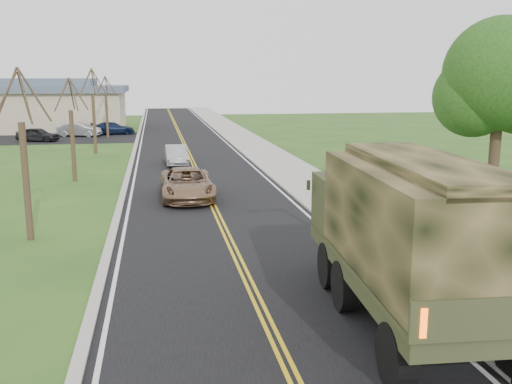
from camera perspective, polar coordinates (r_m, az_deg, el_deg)
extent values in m
plane|color=#274D19|center=(12.47, 2.59, -15.87)|extent=(160.00, 160.00, 0.00)
cube|color=black|center=(51.19, -7.23, 4.87)|extent=(8.00, 120.00, 0.01)
cube|color=#9E998E|center=(51.55, -2.60, 5.05)|extent=(0.30, 120.00, 0.12)
cube|color=#9E998E|center=(51.81, -0.68, 5.08)|extent=(3.20, 120.00, 0.10)
cube|color=#9E998E|center=(51.16, -11.89, 4.76)|extent=(0.30, 120.00, 0.10)
cylinder|color=#38281C|center=(24.99, 22.71, 3.15)|extent=(0.44, 0.44, 5.04)
sphere|color=#1B4213|center=(24.79, 23.30, 10.78)|extent=(4.50, 4.50, 4.50)
sphere|color=#1B4213|center=(24.80, 20.94, 8.87)|extent=(3.24, 3.24, 3.24)
cylinder|color=#38281C|center=(21.61, -22.00, 0.91)|extent=(0.24, 0.24, 4.20)
cylinder|color=#38281C|center=(21.34, -21.27, 9.04)|extent=(1.01, 0.33, 1.90)
cylinder|color=#38281C|center=(21.91, -22.16, 8.81)|extent=(0.13, 1.29, 1.74)
cylinder|color=#38281C|center=(21.59, -23.71, 8.88)|extent=(0.98, 0.43, 1.90)
cylinder|color=#38281C|center=(20.94, -23.92, 8.60)|extent=(0.79, 1.05, 1.77)
cylinder|color=#38281C|center=(20.85, -22.12, 8.94)|extent=(0.58, 0.90, 1.90)
cylinder|color=#38281C|center=(33.34, -17.84, 4.39)|extent=(0.24, 0.24, 3.96)
cylinder|color=#38281C|center=(33.20, -17.33, 9.34)|extent=(0.96, 0.32, 1.79)
cylinder|color=#38281C|center=(33.71, -17.94, 9.20)|extent=(0.12, 1.22, 1.65)
cylinder|color=#38281C|center=(33.37, -18.84, 9.26)|extent=(0.93, 0.41, 1.79)
cylinder|color=#38281C|center=(32.75, -18.88, 9.10)|extent=(0.75, 0.99, 1.67)
cylinder|color=#38281C|center=(32.72, -17.79, 9.29)|extent=(0.55, 0.85, 1.80)
cylinder|color=#38281C|center=(45.18, -15.86, 6.50)|extent=(0.24, 0.24, 4.44)
cylinder|color=#38281C|center=(45.13, -15.42, 10.59)|extent=(1.07, 0.35, 2.00)
cylinder|color=#38281C|center=(45.69, -15.95, 10.46)|extent=(0.13, 1.36, 1.84)
cylinder|color=#38281C|center=(45.28, -16.68, 10.52)|extent=(1.03, 0.46, 2.00)
cylinder|color=#38281C|center=(44.59, -16.68, 10.41)|extent=(0.83, 1.10, 1.87)
cylinder|color=#38281C|center=(44.58, -15.77, 10.57)|extent=(0.61, 0.95, 2.01)
cylinder|color=#38281C|center=(57.12, -14.68, 7.30)|extent=(0.24, 0.24, 4.08)
cylinder|color=#38281C|center=(57.09, -14.35, 10.27)|extent=(0.99, 0.33, 1.84)
cylinder|color=#38281C|center=(57.60, -14.75, 10.19)|extent=(0.13, 1.25, 1.69)
cylinder|color=#38281C|center=(57.21, -15.27, 10.23)|extent=(0.95, 0.42, 1.85)
cylinder|color=#38281C|center=(56.57, -15.25, 10.15)|extent=(0.77, 1.02, 1.72)
cylinder|color=#38281C|center=(56.58, -14.60, 10.26)|extent=(0.57, 0.88, 1.85)
cube|color=tan|center=(68.27, -21.64, 7.53)|extent=(20.00, 12.00, 4.20)
cube|color=#475466|center=(68.18, -21.79, 9.54)|extent=(21.00, 13.00, 0.70)
cube|color=#475466|center=(68.18, -21.83, 10.13)|extent=(14.00, 8.00, 0.90)
cube|color=black|center=(57.60, -17.57, 5.15)|extent=(18.00, 10.00, 0.02)
cylinder|color=black|center=(11.32, 13.86, -15.63)|extent=(0.48, 1.28, 1.26)
cylinder|color=black|center=(14.51, 8.85, -9.26)|extent=(0.48, 1.28, 1.26)
cylinder|color=black|center=(15.30, 17.67, -8.58)|extent=(0.48, 1.28, 1.26)
cylinder|color=black|center=(15.97, 7.34, -7.27)|extent=(0.48, 1.28, 1.26)
cylinder|color=black|center=(16.69, 15.44, -6.77)|extent=(0.48, 1.28, 1.26)
cube|color=#373D21|center=(14.07, 14.43, -7.68)|extent=(3.25, 8.17, 0.40)
cube|color=#373D21|center=(16.46, 11.03, -1.24)|extent=(2.88, 2.34, 1.60)
cube|color=black|center=(17.38, 10.05, 0.22)|extent=(2.52, 0.25, 0.80)
cube|color=#373D21|center=(13.13, 15.99, -7.84)|extent=(3.24, 6.23, 0.17)
cube|color=black|center=(12.79, 16.28, -2.75)|extent=(3.24, 6.23, 2.29)
cube|color=black|center=(12.56, 16.59, 2.58)|extent=(2.21, 6.17, 0.29)
cube|color=#373D21|center=(10.48, 22.45, -11.58)|extent=(2.86, 0.32, 0.74)
cube|color=#FF590C|center=(9.92, 16.40, -12.48)|extent=(0.12, 0.05, 0.51)
imported|color=#8E6C50|center=(27.41, -6.92, 0.81)|extent=(2.45, 5.27, 1.46)
imported|color=#AFB0B4|center=(38.40, -7.98, 3.67)|extent=(1.46, 3.96, 1.29)
imported|color=#0F1338|center=(24.25, 20.99, -1.43)|extent=(4.85, 3.01, 1.31)
imported|color=black|center=(55.69, -20.99, 5.39)|extent=(4.06, 2.56, 1.29)
imported|color=#ADADB2|center=(59.14, -17.27, 5.98)|extent=(4.47, 2.54, 1.39)
imported|color=#0D1732|center=(60.43, -14.13, 6.19)|extent=(4.56, 2.33, 1.27)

